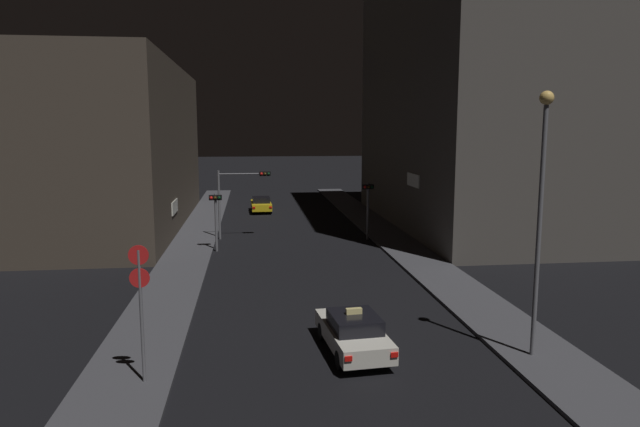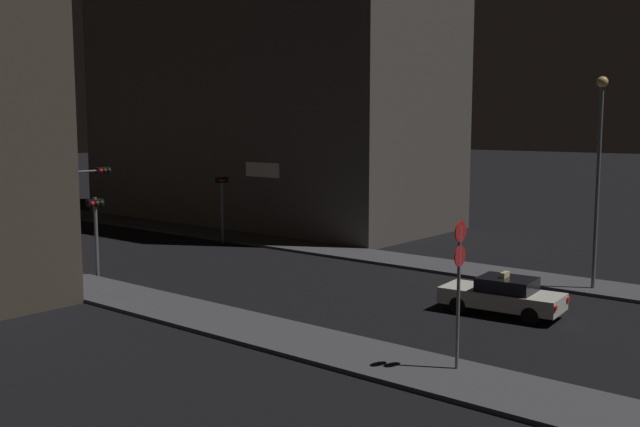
% 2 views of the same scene
% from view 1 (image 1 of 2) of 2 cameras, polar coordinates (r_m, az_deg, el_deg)
% --- Properties ---
extents(sidewalk_left, '(2.94, 64.43, 0.15)m').
position_cam_1_polar(sidewalk_left, '(39.96, -12.51, -2.81)').
color(sidewalk_left, '#424247').
rests_on(sidewalk_left, ground_plane).
extents(sidewalk_right, '(2.94, 64.43, 0.15)m').
position_cam_1_polar(sidewalk_right, '(40.96, 7.07, -2.39)').
color(sidewalk_right, '#424247').
rests_on(sidewalk_right, ground_plane).
extents(building_facade_left, '(11.86, 28.46, 12.59)m').
position_cam_1_polar(building_facade_left, '(48.00, -20.70, 6.20)').
color(building_facade_left, '#473D33').
rests_on(building_facade_left, ground_plane).
extents(building_facade_right, '(11.73, 26.92, 23.32)m').
position_cam_1_polar(building_facade_right, '(47.34, 14.66, 12.95)').
color(building_facade_right, '#514C47').
rests_on(building_facade_right, ground_plane).
extents(taxi, '(2.18, 4.59, 1.62)m').
position_cam_1_polar(taxi, '(20.38, 3.34, -11.75)').
color(taxi, silver).
rests_on(taxi, ground_plane).
extents(far_car, '(1.91, 4.49, 1.42)m').
position_cam_1_polar(far_car, '(53.69, -5.90, 0.94)').
color(far_car, yellow).
rests_on(far_car, ground_plane).
extents(traffic_light_overhead, '(3.72, 0.42, 4.86)m').
position_cam_1_polar(traffic_light_overhead, '(40.48, -8.05, 2.42)').
color(traffic_light_overhead, slate).
rests_on(traffic_light_overhead, ground_plane).
extents(traffic_light_left_kerb, '(0.80, 0.42, 3.71)m').
position_cam_1_polar(traffic_light_left_kerb, '(36.61, -10.38, 0.33)').
color(traffic_light_left_kerb, slate).
rests_on(traffic_light_left_kerb, ground_plane).
extents(traffic_light_right_kerb, '(0.80, 0.42, 4.00)m').
position_cam_1_polar(traffic_light_right_kerb, '(39.98, 4.81, 1.39)').
color(traffic_light_right_kerb, slate).
rests_on(traffic_light_right_kerb, ground_plane).
extents(sign_pole_left, '(0.60, 0.10, 4.24)m').
position_cam_1_polar(sign_pole_left, '(18.01, -17.48, -8.22)').
color(sign_pole_left, slate).
rests_on(sign_pole_left, sidewalk_left).
extents(street_lamp_near_block, '(0.46, 0.46, 8.83)m').
position_cam_1_polar(street_lamp_near_block, '(20.00, 21.23, 1.91)').
color(street_lamp_near_block, slate).
rests_on(street_lamp_near_block, sidewalk_right).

